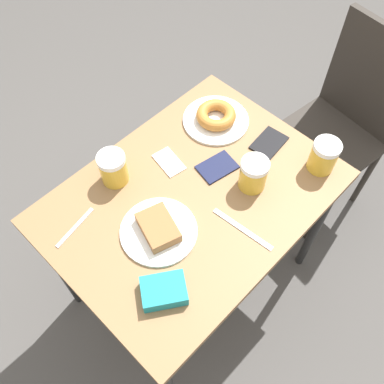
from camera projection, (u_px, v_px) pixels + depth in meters
name	position (u px, v px, depth m)	size (l,w,h in m)	color
ground_plane	(192.00, 279.00, 1.98)	(8.00, 8.00, 0.00)	#474442
table	(192.00, 207.00, 1.44)	(0.68, 0.92, 0.72)	olive
chair	(349.00, 113.00, 1.81)	(0.45, 0.45, 0.91)	#2D2823
plate_with_cake	(159.00, 229.00, 1.29)	(0.24, 0.24, 0.05)	white
plate_with_donut	(216.00, 117.00, 1.53)	(0.24, 0.24, 0.05)	white
beer_mug_left	(253.00, 174.00, 1.35)	(0.09, 0.09, 0.12)	gold
beer_mug_center	(113.00, 168.00, 1.36)	(0.09, 0.09, 0.12)	gold
beer_mug_right	(324.00, 156.00, 1.39)	(0.09, 0.09, 0.12)	gold
napkin_folded	(169.00, 162.00, 1.44)	(0.12, 0.09, 0.00)	white
fork	(75.00, 227.00, 1.31)	(0.04, 0.16, 0.00)	silver
knife	(242.00, 229.00, 1.31)	(0.22, 0.04, 0.00)	silver
passport_near_edge	(269.00, 143.00, 1.49)	(0.10, 0.13, 0.01)	black
passport_far_edge	(217.00, 167.00, 1.43)	(0.11, 0.14, 0.01)	#141938
blue_pouch	(164.00, 291.00, 1.18)	(0.15, 0.15, 0.04)	teal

